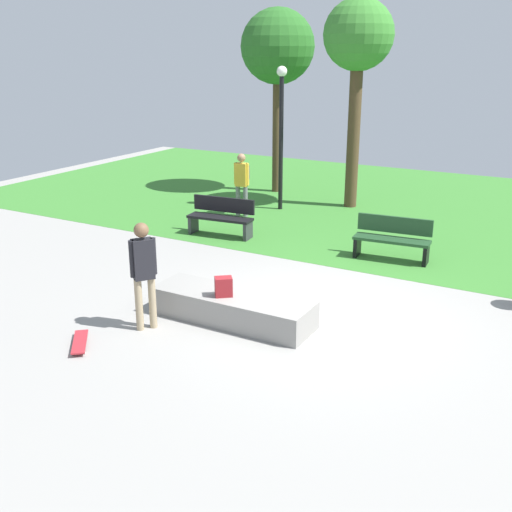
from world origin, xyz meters
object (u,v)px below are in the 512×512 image
at_px(pedestrian_with_backpack, 242,179).
at_px(skater_performing_trick, 144,268).
at_px(concrete_ledge, 232,307).
at_px(tree_young_birch, 278,48).
at_px(park_bench_near_lamppost, 392,238).
at_px(lamp_post, 281,124).
at_px(tree_slender_maple, 358,42).
at_px(skateboard_by_ledge, 80,342).
at_px(park_bench_center_lawn, 221,216).
at_px(backpack_on_ledge, 224,287).

bearing_deg(pedestrian_with_backpack, skater_performing_trick, -71.76).
bearing_deg(concrete_ledge, tree_young_birch, 113.26).
xyz_separation_m(park_bench_near_lamppost, lamp_post, (-4.08, 2.73, 1.90)).
bearing_deg(tree_young_birch, skater_performing_trick, -74.06).
height_order(concrete_ledge, tree_slender_maple, tree_slender_maple).
height_order(skateboard_by_ledge, lamp_post, lamp_post).
xyz_separation_m(concrete_ledge, lamp_post, (-2.75, 7.10, 2.15)).
distance_m(skater_performing_trick, pedestrian_with_backpack, 7.24).
bearing_deg(skateboard_by_ledge, park_bench_near_lamppost, 65.49).
relative_size(park_bench_near_lamppost, park_bench_center_lawn, 1.00).
bearing_deg(tree_young_birch, tree_slender_maple, -14.51).
bearing_deg(tree_young_birch, park_bench_near_lamppost, -41.97).
bearing_deg(pedestrian_with_backpack, concrete_ledge, -60.87).
relative_size(concrete_ledge, skater_performing_trick, 1.56).
height_order(park_bench_near_lamppost, pedestrian_with_backpack, pedestrian_with_backpack).
bearing_deg(concrete_ledge, park_bench_center_lawn, 124.38).
bearing_deg(skateboard_by_ledge, pedestrian_with_backpack, 102.67).
xyz_separation_m(skater_performing_trick, tree_slender_maple, (-0.10, 9.31, 3.43)).
xyz_separation_m(backpack_on_ledge, lamp_post, (-2.66, 7.22, 1.75)).
bearing_deg(concrete_ledge, skater_performing_trick, -138.07).
relative_size(tree_young_birch, tree_slender_maple, 0.98).
bearing_deg(skater_performing_trick, skateboard_by_ledge, -116.54).
bearing_deg(park_bench_near_lamppost, concrete_ledge, -106.97).
relative_size(concrete_ledge, park_bench_center_lawn, 1.69).
height_order(skater_performing_trick, park_bench_near_lamppost, skater_performing_trick).
height_order(park_bench_center_lawn, lamp_post, lamp_post).
height_order(backpack_on_ledge, pedestrian_with_backpack, pedestrian_with_backpack).
distance_m(backpack_on_ledge, skater_performing_trick, 1.33).
bearing_deg(skateboard_by_ledge, tree_slender_maple, 87.77).
bearing_deg(backpack_on_ledge, concrete_ledge, -164.04).
height_order(concrete_ledge, tree_young_birch, tree_young_birch).
xyz_separation_m(skater_performing_trick, skateboard_by_ledge, (-0.50, -0.99, -0.98)).
bearing_deg(pedestrian_with_backpack, park_bench_center_lawn, -74.72).
xyz_separation_m(skater_performing_trick, park_bench_center_lawn, (-1.77, 5.05, -0.56)).
bearing_deg(skater_performing_trick, lamp_post, 101.96).
distance_m(backpack_on_ledge, tree_slender_maple, 9.39).
relative_size(skateboard_by_ledge, park_bench_center_lawn, 0.45).
height_order(concrete_ledge, pedestrian_with_backpack, pedestrian_with_backpack).
distance_m(backpack_on_ledge, tree_young_birch, 10.63).
distance_m(backpack_on_ledge, skateboard_by_ledge, 2.39).
xyz_separation_m(skateboard_by_ledge, pedestrian_with_backpack, (-1.77, 7.87, 0.95)).
distance_m(backpack_on_ledge, park_bench_near_lamppost, 4.71).
xyz_separation_m(park_bench_center_lawn, tree_young_birch, (-1.10, 4.98, 3.83)).
bearing_deg(skateboard_by_ledge, backpack_on_ledge, 51.26).
bearing_deg(tree_young_birch, park_bench_center_lawn, -77.58).
bearing_deg(park_bench_center_lawn, skater_performing_trick, -70.71).
bearing_deg(skateboard_by_ledge, tree_young_birch, 102.12).
bearing_deg(park_bench_near_lamppost, backpack_on_ledge, -107.56).
bearing_deg(skater_performing_trick, tree_slender_maple, 90.59).
bearing_deg(pedestrian_with_backpack, tree_slender_maple, 48.24).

